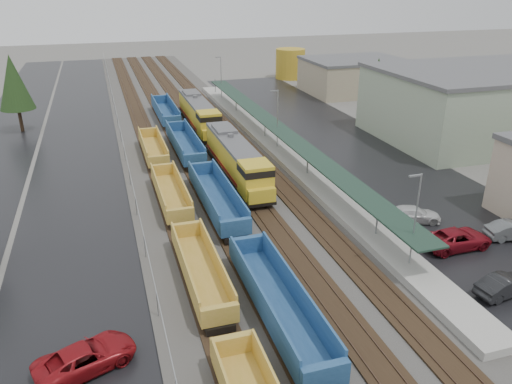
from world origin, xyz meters
The scene contains 19 objects.
ballast_strip centered at (0.00, 60.00, 0.04)m, with size 20.00×160.00×0.08m, color #302D2B.
trackbed centered at (0.00, 60.00, 0.16)m, with size 14.60×160.00×0.22m.
west_parking_lot centered at (-15.00, 60.00, 0.01)m, with size 10.00×160.00×0.02m, color black.
east_commuter_lot centered at (19.00, 50.00, 0.01)m, with size 16.00×100.00×0.02m, color black.
station_platform centered at (9.50, 50.01, 0.73)m, with size 3.00×80.00×8.00m.
chainlink_fence centered at (-9.50, 58.44, 1.61)m, with size 0.08×160.04×2.02m.
industrial_buildings centered at (37.76, 45.85, 4.25)m, with size 32.52×75.30×9.50m.
distant_hills centered at (44.79, 210.68, 0.00)m, with size 301.00×140.00×25.20m.
tree_west_far centered at (-23.00, 70.00, 7.12)m, with size 4.84×4.84×11.00m.
tree_east centered at (28.00, 58.00, 6.47)m, with size 4.40×4.40×10.00m.
locomotive_lead centered at (2.00, 42.11, 2.35)m, with size 2.95×19.43×4.40m.
locomotive_trail centered at (2.00, 63.11, 2.35)m, with size 2.95×19.43×4.40m.
well_string_yellow centered at (-6.00, 23.02, 1.12)m, with size 2.49×71.68×2.21m.
well_string_blue centered at (-2.00, 26.37, 1.20)m, with size 2.75×103.46×2.43m.
storage_tank centered at (29.53, 97.68, 3.21)m, with size 6.43×6.43×6.43m, color #B28F23.
parked_car_west_c centered at (-14.01, 16.45, 0.80)m, with size 5.73×2.64×1.59m, color maroon.
parked_car_east_a centered at (14.20, 15.29, 0.76)m, with size 4.63×1.62×1.53m, color black.
parked_car_east_b centered at (15.32, 21.96, 0.81)m, with size 5.85×2.70×1.63m, color maroon.
parked_car_east_c centered at (14.64, 27.22, 0.72)m, with size 4.99×2.03×1.45m, color silver.
Camera 1 is at (-11.42, -7.76, 20.64)m, focal length 35.00 mm.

